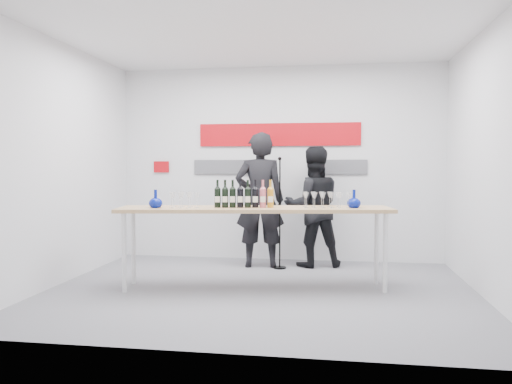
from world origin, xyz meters
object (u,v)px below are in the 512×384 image
presenter_right (313,207)px  mic_stand (280,235)px  presenter_left (260,200)px  tasting_table (255,214)px

presenter_right → mic_stand: 0.65m
presenter_left → presenter_right: size_ratio=1.11×
tasting_table → mic_stand: bearing=73.0°
presenter_left → mic_stand: (0.30, -0.07, -0.49)m
tasting_table → presenter_left: presenter_left is taller
tasting_table → presenter_left: size_ratio=1.69×
presenter_right → mic_stand: bearing=12.7°
presenter_left → mic_stand: size_ratio=1.22×
tasting_table → presenter_left: (-0.12, 1.25, 0.08)m
tasting_table → mic_stand: 1.27m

